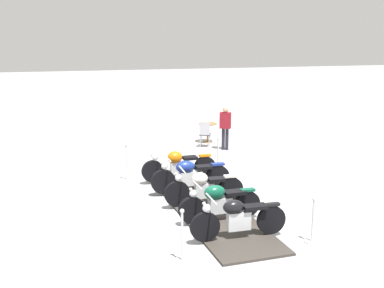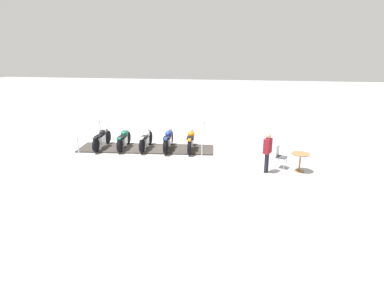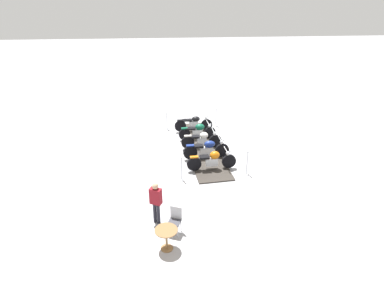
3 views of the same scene
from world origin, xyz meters
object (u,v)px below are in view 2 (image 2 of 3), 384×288
Objects in this scene: motorcycle_black at (102,138)px; cafe_table at (300,158)px; stanchion_right_front at (204,135)px; cafe_chair_near_table at (280,155)px; motorcycle_forest at (124,139)px; stanchion_left_rear at (79,151)px; motorcycle_cream at (146,139)px; motorcycle_copper at (191,140)px; bystander_person at (267,149)px; stanchion_left_front at (202,153)px; motorcycle_navy at (168,139)px; stanchion_right_rear at (101,134)px.

motorcycle_black reaches higher than cafe_table.
stanchion_right_front is 1.16× the size of cafe_chair_near_table.
stanchion_left_rear reaches higher than motorcycle_forest.
stanchion_left_rear is (-2.68, -1.76, -0.20)m from motorcycle_cream.
motorcycle_cream is at bearing -89.27° from motorcycle_forest.
bystander_person is at bearing -129.76° from motorcycle_copper.
cafe_table is at bearing -39.54° from stanchion_right_front.
motorcycle_forest is (-3.33, -0.33, -0.01)m from motorcycle_copper.
stanchion_right_front reaches higher than motorcycle_copper.
stanchion_left_front reaches higher than cafe_chair_near_table.
stanchion_left_rear is at bearing -157.53° from cafe_chair_near_table.
cafe_chair_near_table is at bearing -118.86° from motorcycle_copper.
motorcycle_navy is 5.20m from bystander_person.
motorcycle_black is 1.56m from stanchion_right_rear.
stanchion_right_rear reaches higher than stanchion_left_rear.
stanchion_left_front is (1.85, -1.32, -0.16)m from motorcycle_navy.
stanchion_right_rear reaches higher than motorcycle_navy.
motorcycle_cream is 1.90× the size of stanchion_right_rear.
cafe_table is at bearing -107.41° from motorcycle_forest.
cafe_table is (4.84, -2.14, 0.05)m from motorcycle_copper.
motorcycle_cream is 1.28× the size of bystander_person.
stanchion_right_rear is at bearing 67.01° from motorcycle_cream.
motorcycle_cream is at bearing -21.21° from stanchion_right_rear.
cafe_table is at bearing -106.99° from motorcycle_cream.
cafe_table is (8.17, -1.81, 0.06)m from motorcycle_forest.
motorcycle_navy is 1.08× the size of motorcycle_cream.
cafe_chair_near_table is at bearing -102.08° from motorcycle_black.
motorcycle_cream is 3.20m from stanchion_left_front.
motorcycle_cream is 1.84× the size of stanchion_right_front.
motorcycle_navy is at bearing -86.07° from motorcycle_cream.
stanchion_left_front is at bearing -114.05° from motorcycle_cream.
stanchion_right_front reaches higher than stanchion_left_front.
cafe_chair_near_table is at bearing -106.43° from motorcycle_forest.
motorcycle_black is 2.13× the size of stanchion_left_rear.
motorcycle_forest is 1.25× the size of bystander_person.
stanchion_left_front is (5.18, -0.99, -0.17)m from motorcycle_black.
bystander_person is at bearing -107.10° from motorcycle_black.
cafe_chair_near_table is at bearing 0.94° from stanchion_left_rear.
bystander_person is (7.94, -2.03, 0.45)m from motorcycle_black.
bystander_person is (-1.34, -0.33, 0.40)m from cafe_table.
bystander_person is at bearing -113.23° from motorcycle_cream.
motorcycle_forest reaches higher than cafe_chair_near_table.
motorcycle_forest is at bearing 93.88° from motorcycle_cream.
stanchion_left_rear is 8.44m from bystander_person.
stanchion_left_front is at bearing -84.43° from stanchion_right_front.
motorcycle_navy is at bearing -87.12° from motorcycle_black.
stanchion_left_front is (5.64, 0.55, 0.04)m from stanchion_left_rear.
bystander_person reaches higher than motorcycle_black.
motorcycle_copper is at bearing -88.57° from motorcycle_navy.
cafe_table is (5.95, -2.03, 0.05)m from motorcycle_navy.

